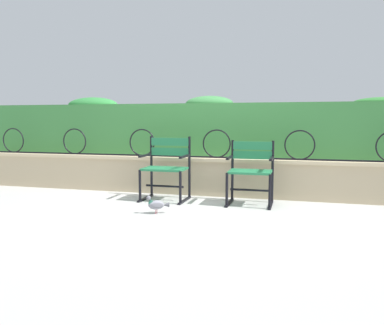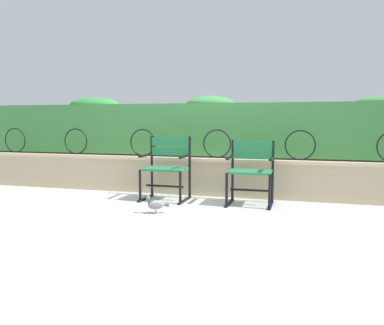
# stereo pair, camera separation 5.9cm
# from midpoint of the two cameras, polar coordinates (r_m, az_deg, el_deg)

# --- Properties ---
(ground_plane) EXTENTS (60.00, 60.00, 0.00)m
(ground_plane) POSITION_cam_midpoint_polar(r_m,az_deg,el_deg) (5.42, -0.50, -5.86)
(ground_plane) COLOR #ADADA8
(stone_wall) EXTENTS (8.22, 0.41, 0.56)m
(stone_wall) POSITION_cam_midpoint_polar(r_m,az_deg,el_deg) (6.10, 1.49, -1.83)
(stone_wall) COLOR tan
(stone_wall) RESTS_ON ground
(iron_arch_fence) EXTENTS (7.67, 0.02, 0.42)m
(iron_arch_fence) POSITION_cam_midpoint_polar(r_m,az_deg,el_deg) (6.07, -1.60, 2.41)
(iron_arch_fence) COLOR black
(iron_arch_fence) RESTS_ON stone_wall
(hedge_row) EXTENTS (8.06, 0.53, 0.94)m
(hedge_row) POSITION_cam_midpoint_polar(r_m,az_deg,el_deg) (6.48, 2.27, 4.93)
(hedge_row) COLOR #387A3D
(hedge_row) RESTS_ON stone_wall
(park_chair_left) EXTENTS (0.62, 0.52, 0.88)m
(park_chair_left) POSITION_cam_midpoint_polar(r_m,az_deg,el_deg) (5.69, -3.92, -0.51)
(park_chair_left) COLOR #237547
(park_chair_left) RESTS_ON ground
(park_chair_right) EXTENTS (0.59, 0.53, 0.84)m
(park_chair_right) POSITION_cam_midpoint_polar(r_m,az_deg,el_deg) (5.42, 7.95, -1.01)
(park_chair_right) COLOR #237547
(park_chair_right) RESTS_ON ground
(pigeon_near_chairs) EXTENTS (0.27, 0.19, 0.22)m
(pigeon_near_chairs) POSITION_cam_midpoint_polar(r_m,az_deg,el_deg) (4.89, -5.34, -5.88)
(pigeon_near_chairs) COLOR gray
(pigeon_near_chairs) RESTS_ON ground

